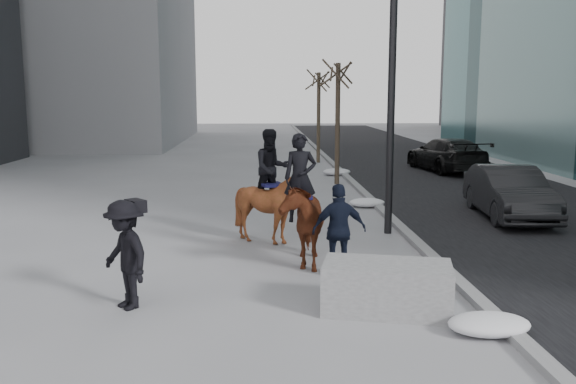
{
  "coord_description": "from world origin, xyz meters",
  "views": [
    {
      "loc": [
        -0.57,
        -10.53,
        3.4
      ],
      "look_at": [
        0.0,
        1.2,
        1.5
      ],
      "focal_mm": 38.0,
      "sensor_mm": 36.0,
      "label": 1
    }
  ],
  "objects_px": {
    "planter": "(387,288)",
    "car_near": "(509,192)",
    "mounted_right": "(272,198)",
    "mounted_left": "(300,216)"
  },
  "relations": [
    {
      "from": "planter",
      "to": "mounted_right",
      "type": "xyz_separation_m",
      "value": [
        -1.7,
        4.57,
        0.65
      ]
    },
    {
      "from": "mounted_right",
      "to": "mounted_left",
      "type": "bearing_deg",
      "value": -72.19
    },
    {
      "from": "mounted_right",
      "to": "car_near",
      "type": "bearing_deg",
      "value": 21.21
    },
    {
      "from": "planter",
      "to": "mounted_left",
      "type": "distance_m",
      "value": 3.17
    },
    {
      "from": "planter",
      "to": "mounted_left",
      "type": "relative_size",
      "value": 0.75
    },
    {
      "from": "planter",
      "to": "car_near",
      "type": "distance_m",
      "value": 8.65
    },
    {
      "from": "planter",
      "to": "mounted_left",
      "type": "height_order",
      "value": "mounted_left"
    },
    {
      "from": "mounted_left",
      "to": "mounted_right",
      "type": "xyz_separation_m",
      "value": [
        -0.54,
        1.68,
        0.07
      ]
    },
    {
      "from": "mounted_left",
      "to": "mounted_right",
      "type": "height_order",
      "value": "mounted_left"
    },
    {
      "from": "car_near",
      "to": "mounted_left",
      "type": "height_order",
      "value": "mounted_left"
    }
  ]
}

